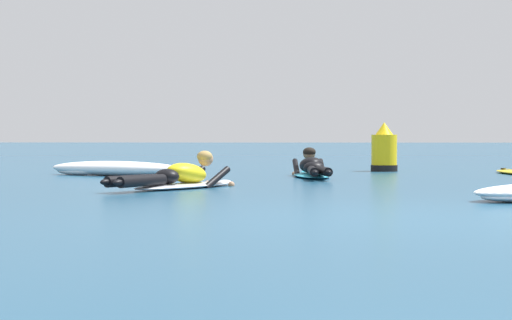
{
  "coord_description": "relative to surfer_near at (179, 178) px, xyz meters",
  "views": [
    {
      "loc": [
        -1.12,
        -8.08,
        0.72
      ],
      "look_at": [
        -1.66,
        6.42,
        0.32
      ],
      "focal_mm": 66.09,
      "sensor_mm": 36.0,
      "label": 1
    }
  ],
  "objects": [
    {
      "name": "ground_plane",
      "position": [
        2.59,
        5.77,
        -0.15
      ],
      "size": [
        120.0,
        120.0,
        0.0
      ],
      "primitive_type": "plane",
      "color": "navy"
    },
    {
      "name": "surfer_far",
      "position": [
        1.83,
        3.22,
        -0.01
      ],
      "size": [
        0.73,
        2.5,
        0.55
      ],
      "color": "#2DB2D1",
      "rests_on": "ground"
    },
    {
      "name": "channel_marker_buoy",
      "position": [
        3.27,
        5.92,
        0.23
      ],
      "size": [
        0.52,
        0.52,
        0.95
      ],
      "color": "yellow",
      "rests_on": "ground"
    },
    {
      "name": "surfer_near",
      "position": [
        0.0,
        0.0,
        0.0
      ],
      "size": [
        1.64,
        2.32,
        0.53
      ],
      "color": "silver",
      "rests_on": "ground"
    },
    {
      "name": "whitewater_mid_left",
      "position": [
        -1.53,
        3.74,
        -0.03
      ],
      "size": [
        2.65,
        1.55,
        0.25
      ],
      "color": "white",
      "rests_on": "ground"
    }
  ]
}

